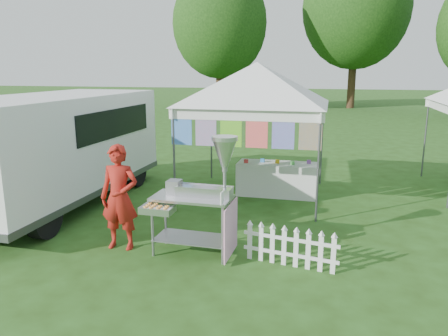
# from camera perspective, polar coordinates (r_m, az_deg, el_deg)

# --- Properties ---
(ground) EXTENTS (120.00, 120.00, 0.00)m
(ground) POSITION_cam_1_polar(r_m,az_deg,el_deg) (6.85, -0.98, -11.76)
(ground) COLOR #264614
(ground) RESTS_ON ground
(canopy_main) EXTENTS (4.24, 4.24, 3.45)m
(canopy_main) POSITION_cam_1_polar(r_m,az_deg,el_deg) (9.65, 4.34, 13.59)
(canopy_main) COLOR #59595E
(canopy_main) RESTS_ON ground
(tree_left) EXTENTS (6.40, 6.40, 9.53)m
(tree_left) POSITION_cam_1_polar(r_m,az_deg,el_deg) (31.11, -0.54, 18.33)
(tree_left) COLOR #322012
(tree_left) RESTS_ON ground
(tree_mid) EXTENTS (7.60, 7.60, 11.52)m
(tree_mid) POSITION_cam_1_polar(r_m,az_deg,el_deg) (34.33, 16.91, 19.47)
(tree_mid) COLOR #322012
(tree_mid) RESTS_ON ground
(donut_cart) EXTENTS (1.38, 0.90, 1.88)m
(donut_cart) POSITION_cam_1_polar(r_m,az_deg,el_deg) (6.62, -2.64, -2.46)
(donut_cart) COLOR gray
(donut_cart) RESTS_ON ground
(vendor) EXTENTS (0.64, 0.44, 1.70)m
(vendor) POSITION_cam_1_polar(r_m,az_deg,el_deg) (7.16, -13.49, -3.75)
(vendor) COLOR #A51C14
(vendor) RESTS_ON ground
(cargo_van) EXTENTS (2.32, 5.62, 2.32)m
(cargo_van) POSITION_cam_1_polar(r_m,az_deg,el_deg) (9.97, -20.82, 2.73)
(cargo_van) COLOR white
(cargo_van) RESTS_ON ground
(picket_fence) EXTENTS (1.42, 0.28, 0.56)m
(picket_fence) POSITION_cam_1_polar(r_m,az_deg,el_deg) (6.58, 8.61, -10.27)
(picket_fence) COLOR white
(picket_fence) RESTS_ON ground
(display_table) EXTENTS (1.80, 0.70, 0.75)m
(display_table) POSITION_cam_1_polar(r_m,az_deg,el_deg) (10.11, 6.93, -1.44)
(display_table) COLOR white
(display_table) RESTS_ON ground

